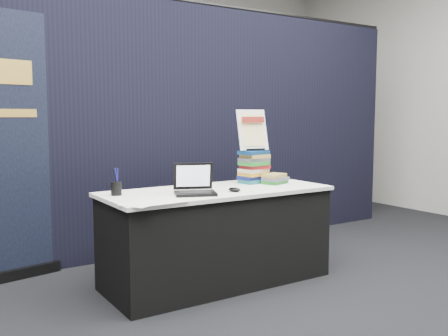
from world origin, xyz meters
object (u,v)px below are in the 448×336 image
Objects in this scene: display_table at (217,236)px; book_stack_tall at (254,167)px; laptop at (193,187)px; book_stack_short at (274,179)px; stacking_chair at (263,208)px; info_sign at (252,130)px.

book_stack_tall is (0.47, 0.15, 0.51)m from display_table.
display_table is at bearing 43.97° from laptop.
book_stack_short is 0.63m from stacking_chair.
display_table is 0.97m from info_sign.
info_sign is (-0.00, 0.03, 0.31)m from book_stack_tall.
laptop is at bearing -159.91° from stacking_chair.
info_sign is (0.76, 0.30, 0.39)m from laptop.
book_stack_short is at bearing 0.81° from display_table.
info_sign is at bearing 43.20° from laptop.
laptop is at bearing -160.58° from book_stack_tall.
info_sign reaches higher than display_table.
stacking_chair is (0.24, 0.47, -0.35)m from book_stack_short.
stacking_chair is (0.34, 0.29, -0.76)m from info_sign.
book_stack_tall is at bearing 41.17° from laptop.
book_stack_short is 0.64× the size of info_sign.
book_stack_tall is at bearing 126.62° from book_stack_short.
laptop is (-0.28, -0.12, 0.43)m from display_table.
stacking_chair reaches higher than display_table.
display_table is 6.52× the size of book_stack_tall.
stacking_chair is at bearing 43.61° from book_stack_tall.
book_stack_tall is 0.35× the size of stacking_chair.
info_sign is (0.47, 0.18, 0.82)m from display_table.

